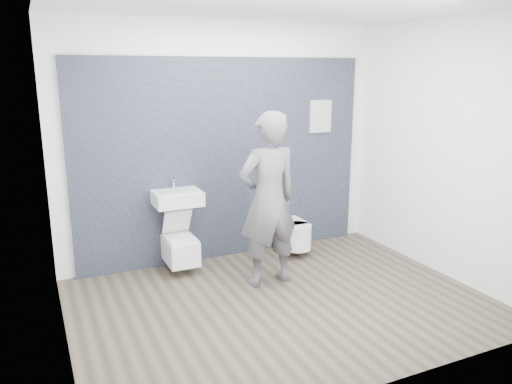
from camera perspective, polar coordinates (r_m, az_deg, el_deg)
name	(u,v)px	position (r m, az deg, el deg)	size (l,w,h in m)	color
ground	(281,302)	(5.10, 2.90, -12.47)	(4.00, 4.00, 0.00)	brown
room_shell	(284,128)	(4.60, 3.16, 7.34)	(4.00, 4.00, 4.00)	white
tile_wall	(227,254)	(6.33, -3.34, -7.10)	(3.60, 0.06, 2.40)	black
washbasin	(177,198)	(5.66, -8.98, -0.65)	(0.53, 0.39, 0.40)	white
toilet_square	(180,248)	(5.79, -8.65, -6.38)	(0.33, 0.48, 0.61)	white
toilet_rounded	(293,234)	(6.28, 4.28, -4.82)	(0.34, 0.58, 0.31)	white
info_placard	(317,241)	(6.83, 6.95, -5.56)	(0.31, 0.03, 0.41)	white
visitor	(268,200)	(5.22, 1.41, -0.91)	(0.68, 0.44, 1.86)	slate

